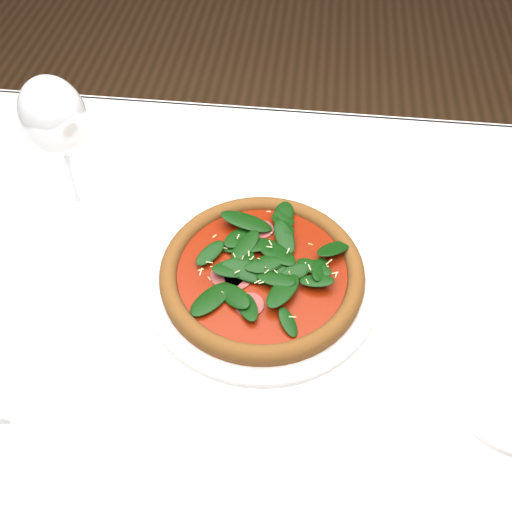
# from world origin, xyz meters

# --- Properties ---
(ground) EXTENTS (6.00, 6.00, 0.00)m
(ground) POSITION_xyz_m (0.00, 0.00, 0.00)
(ground) COLOR brown
(ground) RESTS_ON ground
(dining_table) EXTENTS (1.21, 0.81, 0.75)m
(dining_table) POSITION_xyz_m (0.00, 0.00, 0.65)
(dining_table) COLOR white
(dining_table) RESTS_ON ground
(plate) EXTENTS (0.31, 0.31, 0.01)m
(plate) POSITION_xyz_m (0.05, 0.02, 0.76)
(plate) COLOR silver
(plate) RESTS_ON dining_table
(pizza) EXTENTS (0.31, 0.31, 0.03)m
(pizza) POSITION_xyz_m (0.05, 0.02, 0.77)
(pizza) COLOR brown
(pizza) RESTS_ON plate
(wine_glass) EXTENTS (0.09, 0.09, 0.21)m
(wine_glass) POSITION_xyz_m (-0.24, 0.14, 0.90)
(wine_glass) COLOR white
(wine_glass) RESTS_ON dining_table
(saucer_near) EXTENTS (0.13, 0.13, 0.01)m
(saucer_near) POSITION_xyz_m (0.36, -0.12, 0.76)
(saucer_near) COLOR silver
(saucer_near) RESTS_ON dining_table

